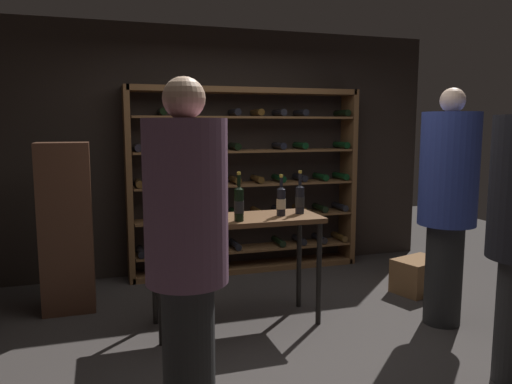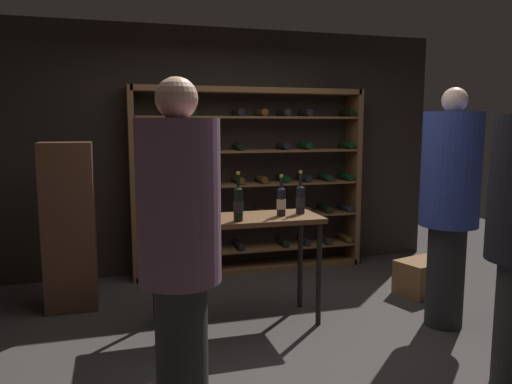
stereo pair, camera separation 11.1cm
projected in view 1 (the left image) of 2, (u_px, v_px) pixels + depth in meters
The scene contains 13 objects.
ground_plane at pixel (287, 332), 3.93m from camera, with size 9.90×9.90×0.00m, color #383330.
back_wall at pixel (225, 151), 5.59m from camera, with size 4.97×0.10×2.70m, color black.
wine_rack at pixel (248, 182), 5.50m from camera, with size 2.60×0.32×2.04m.
tasting_table at pixel (236, 230), 4.00m from camera, with size 1.39×0.52×0.90m.
person_bystander_red_print at pixel (448, 196), 3.98m from camera, with size 0.46×0.46×1.93m.
person_guest_blue_shirt at pixel (187, 239), 2.62m from camera, with size 0.44×0.44×1.89m.
wine_crate at pixel (419, 275), 4.87m from camera, with size 0.48×0.34×0.33m, color brown.
display_cabinet at pixel (66, 228), 4.33m from camera, with size 0.44×0.36×1.49m, color #4C2D1E.
wine_bottle_red_label at pixel (239, 203), 3.82m from camera, with size 0.08×0.08×0.38m.
wine_bottle_black_capsule at pixel (281, 201), 4.05m from camera, with size 0.08×0.08×0.34m.
wine_bottle_green_slim at pixel (300, 199), 4.15m from camera, with size 0.08×0.08×0.36m.
wine_glass_stemmed_left at pixel (210, 208), 3.84m from camera, with size 0.08×0.08×0.14m.
wine_glass_stemmed_right at pixel (173, 211), 3.64m from camera, with size 0.08×0.08×0.15m.
Camera 1 is at (-1.38, -3.49, 1.64)m, focal length 34.61 mm.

